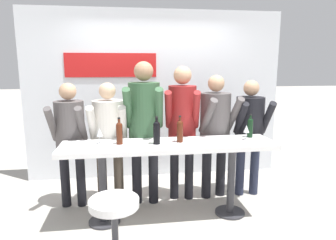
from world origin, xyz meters
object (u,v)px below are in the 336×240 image
(tasting_table, at_px, (169,155))
(person_center_left, at_px, (144,118))
(wine_bottle_2, at_px, (119,132))
(wine_bottle_3, at_px, (157,131))
(wine_glass_0, at_px, (246,129))
(wine_bottle_0, at_px, (180,130))
(person_center_right, at_px, (215,124))
(person_far_left, at_px, (70,132))
(person_left, at_px, (109,131))
(wine_glass_1, at_px, (99,133))
(person_center, at_px, (182,118))
(person_right, at_px, (250,126))
(wine_bottle_1, at_px, (250,127))
(bar_stool, at_px, (115,222))

(tasting_table, height_order, person_center_left, person_center_left)
(wine_bottle_2, distance_m, wine_bottle_3, 0.42)
(wine_bottle_2, relative_size, wine_glass_0, 1.71)
(wine_bottle_0, bearing_deg, person_center_right, 40.53)
(wine_bottle_3, bearing_deg, tasting_table, 9.98)
(person_far_left, relative_size, person_left, 1.00)
(tasting_table, height_order, wine_glass_1, wine_glass_1)
(person_center, distance_m, wine_glass_0, 0.84)
(tasting_table, relative_size, wine_glass_1, 13.80)
(person_left, distance_m, person_right, 1.88)
(wine_bottle_2, bearing_deg, person_far_left, 143.67)
(person_left, distance_m, person_center_right, 1.40)
(person_center, height_order, wine_glass_0, person_center)
(person_left, height_order, person_right, person_right)
(person_far_left, bearing_deg, wine_bottle_1, -5.97)
(tasting_table, distance_m, wine_glass_1, 0.83)
(wine_bottle_2, bearing_deg, tasting_table, -2.76)
(tasting_table, xyz_separation_m, person_far_left, (-1.17, 0.48, 0.20))
(person_right, relative_size, wine_glass_0, 9.03)
(wine_bottle_3, bearing_deg, person_center, 53.45)
(person_far_left, bearing_deg, bar_stool, -62.79)
(person_center, height_order, wine_bottle_1, person_center)
(person_far_left, bearing_deg, person_center_right, 3.90)
(wine_bottle_2, xyz_separation_m, wine_bottle_3, (0.41, -0.05, 0.01))
(person_right, distance_m, wine_bottle_0, 1.16)
(person_center_left, xyz_separation_m, wine_bottle_1, (1.27, -0.31, -0.09))
(bar_stool, distance_m, person_far_left, 1.49)
(person_center, relative_size, person_center_right, 1.07)
(person_center_left, height_order, person_right, person_center_left)
(person_far_left, bearing_deg, person_center, 3.96)
(person_center_right, relative_size, wine_bottle_3, 5.31)
(person_center_left, distance_m, wine_bottle_3, 0.48)
(wine_bottle_3, bearing_deg, wine_glass_0, 2.46)
(person_center, relative_size, wine_bottle_1, 6.24)
(person_left, xyz_separation_m, person_right, (1.88, 0.02, 0.01))
(tasting_table, xyz_separation_m, wine_bottle_3, (-0.14, -0.03, 0.29))
(wine_bottle_3, bearing_deg, wine_bottle_0, 9.31)
(person_far_left, height_order, person_center_right, person_center_right)
(person_center_right, xyz_separation_m, wine_bottle_0, (-0.57, -0.49, 0.04))
(person_left, distance_m, wine_bottle_1, 1.76)
(tasting_table, bearing_deg, wine_bottle_0, 8.57)
(bar_stool, distance_m, wine_bottle_3, 1.09)
(tasting_table, xyz_separation_m, person_center_left, (-0.25, 0.44, 0.36))
(person_far_left, height_order, person_right, person_right)
(bar_stool, height_order, person_far_left, person_far_left)
(person_far_left, bearing_deg, person_center_left, 0.71)
(person_center_right, xyz_separation_m, wine_bottle_2, (-1.25, -0.48, 0.04))
(person_right, xyz_separation_m, wine_bottle_1, (-0.16, -0.37, 0.07))
(person_far_left, height_order, person_left, person_far_left)
(bar_stool, relative_size, wine_glass_0, 3.65)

